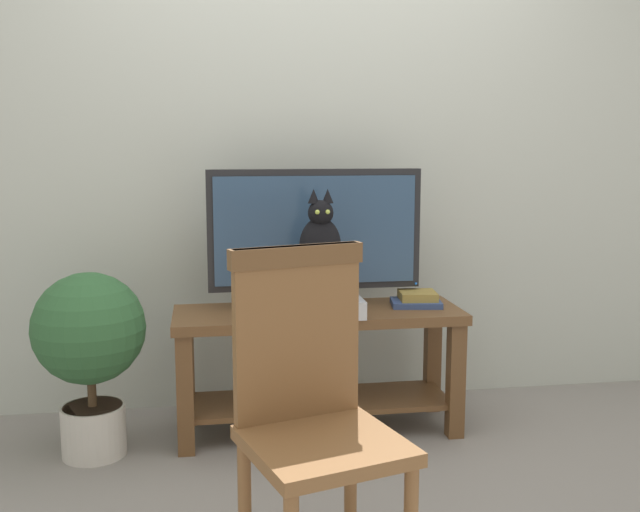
{
  "coord_description": "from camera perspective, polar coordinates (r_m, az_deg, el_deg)",
  "views": [
    {
      "loc": [
        -0.51,
        -2.63,
        1.3
      ],
      "look_at": [
        -0.01,
        0.48,
        0.81
      ],
      "focal_mm": 41.34,
      "sensor_mm": 36.0,
      "label": 1
    }
  ],
  "objects": [
    {
      "name": "back_wall",
      "position": [
        3.67,
        -1.2,
        10.38
      ],
      "size": [
        7.0,
        0.12,
        2.8
      ],
      "primitive_type": "cube",
      "color": "#B7BCB2",
      "rests_on": "ground"
    },
    {
      "name": "potted_plant",
      "position": [
        3.18,
        -17.41,
        -6.43
      ],
      "size": [
        0.46,
        0.46,
        0.78
      ],
      "color": "beige",
      "rests_on": "ground"
    },
    {
      "name": "tv_stand",
      "position": [
        3.32,
        -0.14,
        -7.16
      ],
      "size": [
        1.28,
        0.43,
        0.56
      ],
      "color": "brown",
      "rests_on": "ground"
    },
    {
      "name": "ground_plane",
      "position": [
        2.97,
        1.69,
        -17.1
      ],
      "size": [
        12.0,
        12.0,
        0.0
      ],
      "primitive_type": "plane",
      "color": "gray"
    },
    {
      "name": "tv",
      "position": [
        3.31,
        -0.39,
        1.62
      ],
      "size": [
        0.96,
        0.2,
        0.62
      ],
      "color": "black",
      "rests_on": "tv_stand"
    },
    {
      "name": "book_stack",
      "position": [
        3.39,
        7.5,
        -3.34
      ],
      "size": [
        0.25,
        0.2,
        0.06
      ],
      "color": "#33477A",
      "rests_on": "tv_stand"
    },
    {
      "name": "media_box",
      "position": [
        3.2,
        -0.07,
        -3.85
      ],
      "size": [
        0.36,
        0.3,
        0.08
      ],
      "color": "#BCBCC1",
      "rests_on": "tv_stand"
    },
    {
      "name": "wooden_chair",
      "position": [
        2.15,
        -0.67,
        -11.02
      ],
      "size": [
        0.51,
        0.51,
        1.0
      ],
      "color": "brown",
      "rests_on": "ground"
    },
    {
      "name": "cat",
      "position": [
        3.14,
        -0.01,
        -0.02
      ],
      "size": [
        0.21,
        0.29,
        0.47
      ],
      "color": "black",
      "rests_on": "media_box"
    }
  ]
}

